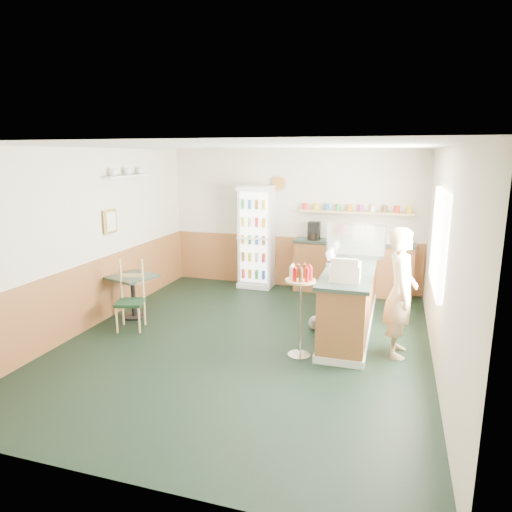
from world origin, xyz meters
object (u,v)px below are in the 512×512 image
at_px(cafe_table, 133,288).
at_px(condiment_stand, 300,296).
at_px(cash_register, 345,272).
at_px(cafe_chair, 133,293).
at_px(display_case, 356,240).
at_px(shopkeeper, 401,293).
at_px(drinks_fridge, 257,237).

bearing_deg(cafe_table, condiment_stand, -12.51).
height_order(cash_register, cafe_chair, cash_register).
bearing_deg(display_case, shopkeeper, -63.03).
relative_size(drinks_fridge, cash_register, 5.06).
distance_m(cash_register, condiment_stand, 0.67).
distance_m(display_case, cafe_chair, 3.60).
xyz_separation_m(drinks_fridge, cafe_table, (-1.37, -2.34, -0.51)).
bearing_deg(cash_register, display_case, 89.02).
height_order(display_case, condiment_stand, display_case).
bearing_deg(cafe_table, shopkeeper, -2.85).
distance_m(drinks_fridge, display_case, 2.36).
distance_m(condiment_stand, cafe_table, 2.96).
distance_m(display_case, cash_register, 1.54).
xyz_separation_m(drinks_fridge, cash_register, (2.03, -2.70, 0.11)).
bearing_deg(condiment_stand, drinks_fridge, 116.76).
xyz_separation_m(shopkeeper, condiment_stand, (-1.23, -0.43, -0.03)).
bearing_deg(cafe_chair, cafe_table, 104.95).
height_order(cash_register, cafe_table, cash_register).
relative_size(cash_register, cafe_chair, 0.38).
height_order(display_case, cafe_table, display_case).
relative_size(drinks_fridge, shopkeeper, 1.18).
distance_m(drinks_fridge, cash_register, 3.38).
height_order(display_case, shopkeeper, shopkeeper).
bearing_deg(drinks_fridge, condiment_stand, -63.24).
distance_m(drinks_fridge, cafe_table, 2.76).
relative_size(display_case, cafe_chair, 0.87).
height_order(cafe_table, cafe_chair, cafe_chair).
bearing_deg(display_case, cash_register, -90.00).
distance_m(shopkeeper, cafe_table, 4.12).
xyz_separation_m(drinks_fridge, display_case, (2.03, -1.17, 0.26)).
xyz_separation_m(display_case, condiment_stand, (-0.53, -1.81, -0.44)).
xyz_separation_m(drinks_fridge, shopkeeper, (2.73, -2.54, -0.15)).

